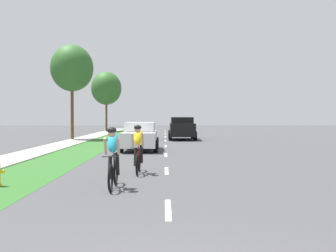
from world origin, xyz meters
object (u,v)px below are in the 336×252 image
Objects in this scene: cyclist_lead at (113,157)px; street_tree_far at (106,88)px; sedan_white at (140,136)px; suv_black at (182,128)px; cyclist_trailing at (138,148)px; street_tree_near at (72,68)px.

street_tree_far reaches higher than cyclist_lead.
street_tree_far is (-5.79, 27.27, 4.53)m from sedan_white.
suv_black reaches higher than cyclist_lead.
sedan_white is at bearing -78.01° from street_tree_far.
sedan_white is (-0.48, 8.77, -0.04)m from cyclist_trailing.
suv_black is 0.64× the size of street_tree_far.
suv_black is at bearing 74.95° from sedan_white.
cyclist_trailing is at bearing -86.88° from sedan_white.
sedan_white is 28.24m from street_tree_far.
street_tree_far is (-6.27, 36.04, 4.48)m from cyclist_trailing.
cyclist_lead is 0.23× the size of street_tree_near.
suv_black is at bearing 0.06° from street_tree_near.
street_tree_far reaches higher than cyclist_trailing.
street_tree_near is (-6.01, 10.11, 4.90)m from sedan_white.
suv_black is 9.93m from street_tree_near.
suv_black is (2.24, 18.89, 0.14)m from cyclist_trailing.
street_tree_near is 17.16m from street_tree_far.
sedan_white is 0.57× the size of street_tree_near.
street_tree_far is (-8.51, 17.15, 4.35)m from suv_black.
cyclist_trailing is at bearing -80.13° from street_tree_far.
cyclist_lead is at bearing -81.47° from street_tree_far.
suv_black is (2.72, 10.12, 0.18)m from sedan_white.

